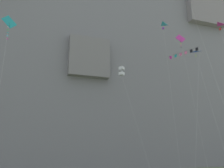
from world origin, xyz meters
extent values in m
cube|color=gray|center=(0.00, 53.48, 31.00)|extent=(180.00, 22.76, 62.00)
cube|color=gray|center=(0.00, 42.44, 21.48)|extent=(8.19, 3.65, 8.22)
cube|color=gray|center=(30.19, 41.61, 38.92)|extent=(10.37, 2.45, 9.65)
pyramid|color=blue|center=(15.18, 28.54, 19.23)|extent=(1.93, 1.91, 0.24)
cube|color=#8CCC33|center=(15.55, 28.93, 19.08)|extent=(0.35, 0.36, 0.50)
cylinder|color=silver|center=(15.08, 25.97, 9.60)|extent=(0.96, 5.93, 18.96)
pyramid|color=#38B2D1|center=(12.06, 33.80, 26.02)|extent=(1.85, 1.64, 0.29)
cube|color=purple|center=(12.30, 33.36, 25.91)|extent=(0.26, 0.42, 0.49)
cylinder|color=silver|center=(12.16, 31.90, 13.01)|extent=(0.29, 2.93, 25.79)
cube|color=white|center=(4.72, 35.87, 17.85)|extent=(1.10, 1.10, 0.55)
cube|color=white|center=(4.72, 35.87, 16.84)|extent=(1.10, 1.10, 0.55)
cylinder|color=black|center=(5.08, 35.87, 17.34)|extent=(0.03, 0.03, 1.48)
cylinder|color=black|center=(4.37, 35.87, 17.34)|extent=(0.03, 0.03, 1.48)
cylinder|color=silver|center=(5.94, 33.21, 8.34)|extent=(2.45, 5.33, 16.45)
cube|color=teal|center=(-13.94, 29.04, 20.10)|extent=(1.97, 0.58, 2.01)
cylinder|color=black|center=(-13.94, 29.04, 20.10)|extent=(0.19, 0.36, 1.64)
cube|color=white|center=(-13.97, 29.04, 19.34)|extent=(0.24, 0.09, 0.12)
cube|color=green|center=(-13.98, 29.04, 18.92)|extent=(0.24, 0.08, 0.12)
cube|color=teal|center=(-13.95, 29.04, 18.50)|extent=(0.22, 0.13, 0.12)
cube|color=#38B2D1|center=(-13.95, 29.04, 18.09)|extent=(0.23, 0.12, 0.12)
cube|color=#CC3399|center=(-13.93, 29.04, 17.67)|extent=(0.23, 0.10, 0.12)
cylinder|color=black|center=(10.96, 26.13, 18.04)|extent=(2.16, 4.93, 0.02)
cube|color=black|center=(11.85, 24.08, 17.79)|extent=(0.20, 0.39, 0.46)
cube|color=black|center=(11.50, 24.90, 17.79)|extent=(0.20, 0.39, 0.46)
cube|color=pink|center=(11.14, 25.72, 17.79)|extent=(0.19, 0.39, 0.46)
cube|color=pink|center=(10.78, 26.54, 17.79)|extent=(0.20, 0.39, 0.46)
cube|color=teal|center=(10.43, 27.36, 17.79)|extent=(0.20, 0.39, 0.46)
cube|color=#CC3399|center=(10.07, 28.18, 17.79)|extent=(0.21, 0.39, 0.46)
cylinder|color=silver|center=(10.09, 22.90, 9.08)|extent=(3.89, 1.54, 17.92)
cube|color=#CC3399|center=(15.08, 32.13, 23.67)|extent=(1.72, 0.74, 1.82)
cylinder|color=black|center=(15.08, 32.13, 23.67)|extent=(0.10, 0.39, 1.48)
cube|color=black|center=(15.07, 32.13, 22.99)|extent=(0.22, 0.07, 0.11)
cube|color=yellow|center=(15.07, 32.13, 22.60)|extent=(0.22, 0.04, 0.11)
cube|color=pink|center=(15.06, 32.13, 22.22)|extent=(0.20, 0.12, 0.11)
cube|color=black|center=(15.08, 32.13, 21.84)|extent=(0.22, 0.02, 0.11)
cylinder|color=silver|center=(15.58, 30.66, 11.78)|extent=(1.03, 2.96, 23.33)
pyramid|color=#CC3399|center=(21.81, 29.79, 25.53)|extent=(1.82, 1.30, 0.19)
cube|color=red|center=(21.86, 29.22, 25.34)|extent=(0.10, 0.46, 0.50)
cylinder|color=silver|center=(9.60, 19.21, 13.45)|extent=(2.60, 4.52, 26.66)
camera|label=1|loc=(-10.46, -2.75, 3.75)|focal=38.86mm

